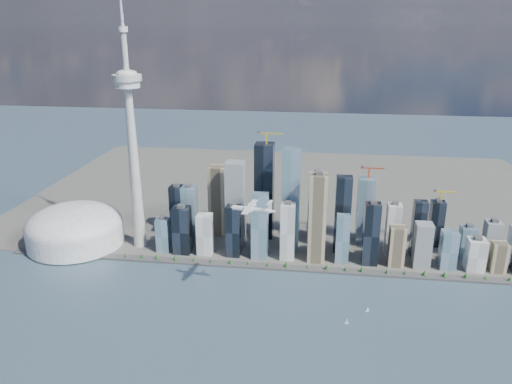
# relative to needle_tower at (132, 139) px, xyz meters

# --- Properties ---
(ground) EXTENTS (4000.00, 4000.00, 0.00)m
(ground) POSITION_rel_needle_tower_xyz_m (300.00, -310.00, -235.84)
(ground) COLOR #2E4651
(ground) RESTS_ON ground
(seawall) EXTENTS (1100.00, 22.00, 4.00)m
(seawall) POSITION_rel_needle_tower_xyz_m (300.00, -60.00, -233.84)
(seawall) COLOR #383838
(seawall) RESTS_ON ground
(land) EXTENTS (1400.00, 900.00, 3.00)m
(land) POSITION_rel_needle_tower_xyz_m (300.00, 390.00, -234.34)
(land) COLOR #4C4C47
(land) RESTS_ON ground
(shoreline_trees) EXTENTS (960.53, 7.20, 8.80)m
(shoreline_trees) POSITION_rel_needle_tower_xyz_m (300.00, -60.00, -227.06)
(shoreline_trees) COLOR #3F2D1E
(shoreline_trees) RESTS_ON seawall
(skyscraper_cluster) EXTENTS (736.00, 142.00, 236.83)m
(skyscraper_cluster) POSITION_rel_needle_tower_xyz_m (359.62, 26.82, -162.81)
(skyscraper_cluster) COLOR black
(skyscraper_cluster) RESTS_ON land
(needle_tower) EXTENTS (56.00, 56.00, 550.50)m
(needle_tower) POSITION_rel_needle_tower_xyz_m (0.00, 0.00, 0.00)
(needle_tower) COLOR #9B9B96
(needle_tower) RESTS_ON land
(dome_stadium) EXTENTS (200.00, 200.00, 86.00)m
(dome_stadium) POSITION_rel_needle_tower_xyz_m (-140.00, -10.00, -196.40)
(dome_stadium) COLOR #B8B8B8
(dome_stadium) RESTS_ON land
(airplane) EXTENTS (77.15, 68.44, 18.81)m
(airplane) POSITION_rel_needle_tower_xyz_m (268.48, -187.57, -64.45)
(airplane) COLOR white
(airplane) RESTS_ON ground
(sailboat_west) EXTENTS (7.60, 3.38, 10.51)m
(sailboat_west) POSITION_rel_needle_tower_xyz_m (426.62, -233.45, -232.47)
(sailboat_west) COLOR silver
(sailboat_west) RESTS_ON ground
(sailboat_east) EXTENTS (6.27, 2.32, 8.65)m
(sailboat_east) POSITION_rel_needle_tower_xyz_m (462.27, -192.78, -233.06)
(sailboat_east) COLOR silver
(sailboat_east) RESTS_ON ground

